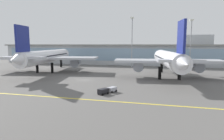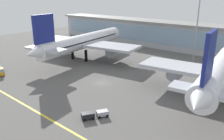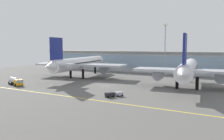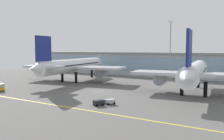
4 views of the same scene
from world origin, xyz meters
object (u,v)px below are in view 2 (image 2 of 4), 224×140
Objects in this scene: airliner_near_right at (219,72)px; airliner_near_left at (84,42)px; baggage_tug_near at (94,114)px; apron_light_mast_west at (198,16)px.

airliner_near_left is at bearing 77.56° from airliner_near_right.
airliner_near_left is 9.87× the size of baggage_tug_near.
airliner_near_right reaches higher than airliner_near_left.
airliner_near_right is 8.60× the size of baggage_tug_near.
airliner_near_left reaches higher than baggage_tug_near.
baggage_tug_near is 0.21× the size of apron_light_mast_west.
apron_light_mast_west is at bearing -148.19° from baggage_tug_near.
airliner_near_right reaches higher than baggage_tug_near.
airliner_near_left is at bearing -144.32° from apron_light_mast_west.
apron_light_mast_west is at bearing 23.08° from airliner_near_right.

